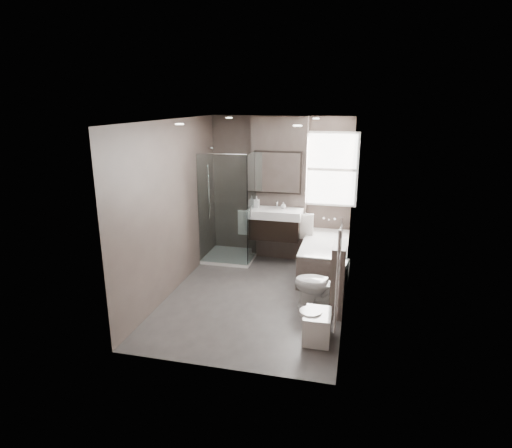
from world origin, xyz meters
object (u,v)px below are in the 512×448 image
(vanity, at_px, (275,223))
(bathtub, at_px, (325,256))
(toilet, at_px, (320,284))
(bidet, at_px, (317,325))

(vanity, height_order, bathtub, vanity)
(toilet, height_order, bidet, toilet)
(vanity, height_order, toilet, vanity)
(vanity, height_order, bidet, vanity)
(vanity, xyz_separation_m, bidet, (1.01, -2.48, -0.55))
(vanity, bearing_deg, bidet, -67.75)
(bathtub, bearing_deg, toilet, -88.05)
(bidet, bearing_deg, bathtub, 92.39)
(bathtub, bearing_deg, bidet, -87.61)
(toilet, bearing_deg, bathtub, -171.48)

